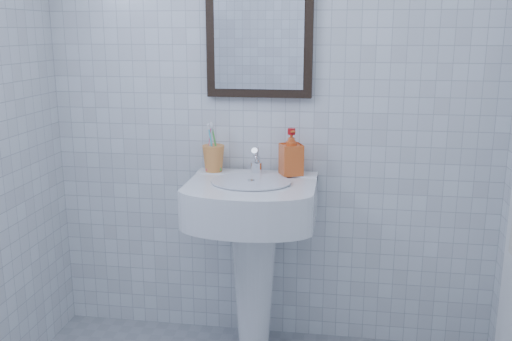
# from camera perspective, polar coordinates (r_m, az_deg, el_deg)

# --- Properties ---
(wall_back) EXTENTS (2.20, 0.02, 2.50)m
(wall_back) POSITION_cam_1_polar(r_m,az_deg,el_deg) (2.75, 1.55, 7.56)
(wall_back) COLOR silver
(wall_back) RESTS_ON ground
(washbasin) EXTENTS (0.58, 0.42, 0.89)m
(washbasin) POSITION_cam_1_polar(r_m,az_deg,el_deg) (2.70, -0.31, -6.75)
(washbasin) COLOR white
(washbasin) RESTS_ON ground
(faucet) EXTENTS (0.05, 0.12, 0.14)m
(faucet) POSITION_cam_1_polar(r_m,az_deg,el_deg) (2.70, 0.03, 0.79)
(faucet) COLOR silver
(faucet) RESTS_ON washbasin
(toothbrush_cup) EXTENTS (0.13, 0.13, 0.13)m
(toothbrush_cup) POSITION_cam_1_polar(r_m,az_deg,el_deg) (2.76, -4.27, 1.22)
(toothbrush_cup) COLOR orange
(toothbrush_cup) RESTS_ON washbasin
(soap_dispenser) EXTENTS (0.13, 0.13, 0.22)m
(soap_dispenser) POSITION_cam_1_polar(r_m,az_deg,el_deg) (2.68, 3.54, 1.85)
(soap_dispenser) COLOR #E34116
(soap_dispenser) RESTS_ON washbasin
(wall_mirror) EXTENTS (0.50, 0.04, 0.62)m
(wall_mirror) POSITION_cam_1_polar(r_m,az_deg,el_deg) (2.72, 0.32, 13.83)
(wall_mirror) COLOR black
(wall_mirror) RESTS_ON wall_back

